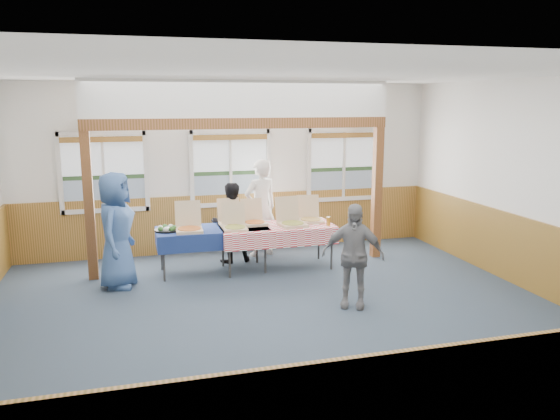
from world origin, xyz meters
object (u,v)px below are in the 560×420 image
object	(u,v)px
woman_white	(261,208)
woman_black	(231,223)
man_blue	(116,230)
person_grey	(353,256)
table_left	(212,231)
table_right	(277,228)

from	to	relation	value
woman_white	woman_black	bearing A→B (deg)	4.77
man_blue	person_grey	distance (m)	3.64
table_left	table_right	bearing A→B (deg)	-6.60
table_left	table_right	xyz separation A→B (m)	(1.10, -0.08, 0.00)
table_left	person_grey	distance (m)	2.68
person_grey	man_blue	bearing A→B (deg)	178.05
table_right	woman_white	bearing A→B (deg)	106.42
woman_white	person_grey	distance (m)	2.95
man_blue	table_left	bearing A→B (deg)	-59.79
man_blue	person_grey	bearing A→B (deg)	-102.05
table_left	man_blue	size ratio (longest dim) A/B	1.04
table_left	person_grey	xyz separation A→B (m)	(1.66, -2.11, 0.04)
table_left	woman_black	bearing A→B (deg)	49.44
table_right	woman_black	size ratio (longest dim) A/B	1.44
table_right	man_blue	distance (m)	2.66
table_left	man_blue	world-z (taller)	man_blue
man_blue	person_grey	xyz separation A→B (m)	(3.19, -1.73, -0.16)
table_right	man_blue	xyz separation A→B (m)	(-2.63, -0.29, 0.20)
table_left	man_blue	bearing A→B (deg)	-168.47
table_right	person_grey	bearing A→B (deg)	-63.62
woman_black	man_blue	world-z (taller)	man_blue
person_grey	table_left	bearing A→B (deg)	154.69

